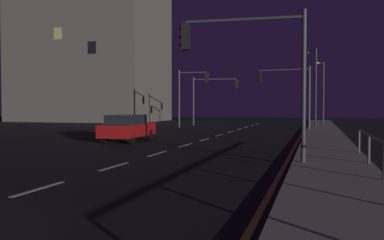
{
  "coord_description": "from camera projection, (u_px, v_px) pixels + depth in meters",
  "views": [
    {
      "loc": [
        6.6,
        -3.69,
        2.06
      ],
      "look_at": [
        -1.17,
        22.1,
        1.16
      ],
      "focal_mm": 38.74,
      "sensor_mm": 36.0,
      "label": 1
    }
  ],
  "objects": [
    {
      "name": "ground_plane",
      "position": [
        188.0,
        144.0,
        22.25
      ],
      "size": [
        112.0,
        112.0,
        0.0
      ],
      "primitive_type": "plane",
      "color": "black",
      "rests_on": "ground"
    },
    {
      "name": "sidewalk_right",
      "position": [
        327.0,
        147.0,
        20.19
      ],
      "size": [
        2.63,
        77.0,
        0.14
      ],
      "primitive_type": "cube",
      "color": "#9E937F",
      "rests_on": "ground"
    },
    {
      "name": "lane_markings_center",
      "position": [
        205.0,
        139.0,
        25.6
      ],
      "size": [
        0.14,
        50.0,
        0.01
      ],
      "color": "silver",
      "rests_on": "ground"
    },
    {
      "name": "lane_edge_line",
      "position": [
        299.0,
        140.0,
        25.43
      ],
      "size": [
        0.14,
        53.0,
        0.01
      ],
      "color": "gold",
      "rests_on": "ground"
    },
    {
      "name": "car",
      "position": [
        128.0,
        127.0,
        24.07
      ],
      "size": [
        1.96,
        4.46,
        1.57
      ],
      "color": "#B71414",
      "rests_on": "ground"
    },
    {
      "name": "traffic_light_near_right",
      "position": [
        246.0,
        55.0,
        14.5
      ],
      "size": [
        4.47,
        0.51,
        5.21
      ],
      "color": "#38383D",
      "rests_on": "sidewalk_right"
    },
    {
      "name": "traffic_light_far_center",
      "position": [
        214.0,
        91.0,
        43.94
      ],
      "size": [
        4.89,
        0.79,
        5.18
      ],
      "color": "#4C4C51",
      "rests_on": "ground"
    },
    {
      "name": "traffic_light_mid_right",
      "position": [
        286.0,
        85.0,
        35.2
      ],
      "size": [
        4.49,
        0.8,
        5.27
      ],
      "color": "#4C4C51",
      "rests_on": "sidewalk_right"
    },
    {
      "name": "traffic_light_far_left",
      "position": [
        191.0,
        88.0,
        40.0
      ],
      "size": [
        3.03,
        0.47,
        5.57
      ],
      "color": "#4C4C51",
      "rests_on": "ground"
    },
    {
      "name": "street_lamp_across_street",
      "position": [
        322.0,
        86.0,
        43.33
      ],
      "size": [
        1.07,
        1.9,
        6.57
      ],
      "color": "#38383D",
      "rests_on": "sidewalk_right"
    },
    {
      "name": "street_lamp_mid_block",
      "position": [
        314.0,
        80.0,
        39.47
      ],
      "size": [
        1.31,
        1.17,
        7.4
      ],
      "color": "#2D3033",
      "rests_on": "sidewalk_right"
    },
    {
      "name": "building_distant",
      "position": [
        91.0,
        19.0,
        57.79
      ],
      "size": [
        19.21,
        13.17,
        28.38
      ],
      "color": "#6B6056",
      "rests_on": "ground"
    }
  ]
}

